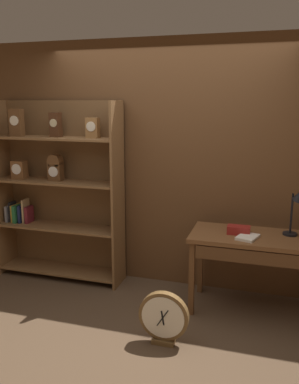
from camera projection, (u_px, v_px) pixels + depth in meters
The scene contains 8 objects.
ground_plane at pixel (128, 344), 3.35m from camera, with size 10.00×10.00×0.00m, color #4C3826.
back_wood_panel at pixel (168, 166), 4.26m from camera, with size 4.80×0.05×2.60m, color brown.
bookshelf at pixel (57, 191), 4.49m from camera, with size 1.45×0.36×1.98m.
workbench at pixel (252, 246), 3.73m from camera, with size 1.14×0.58×0.76m.
desk_lamp at pixel (298, 203), 3.63m from camera, with size 0.21×0.21×0.46m.
toolbox_small at pixel (239, 230), 3.76m from camera, with size 0.21×0.12×0.08m, color maroon.
open_repair_manual at pixel (248, 237), 3.65m from camera, with size 0.16×0.22×0.03m, color silver.
round_clock_large at pixel (164, 318), 3.31m from camera, with size 0.42×0.11×0.46m.
Camera 1 is at (1.04, -2.81, 1.97)m, focal length 37.73 mm.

